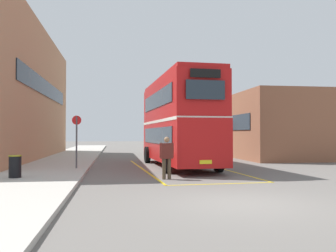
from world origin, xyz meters
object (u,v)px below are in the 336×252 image
Objects in this scene: single_deck_bus at (183,135)px; pedestrian_boarding at (167,155)px; double_decker_bus at (178,121)px; bus_stop_sign at (77,136)px; litter_bin at (15,166)px.

single_deck_bus is 5.28× the size of pedestrian_boarding.
double_decker_bus reaches higher than bus_stop_sign.
double_decker_bus is 5.71m from pedestrian_boarding.
pedestrian_boarding is 0.66× the size of bus_stop_sign.
double_decker_bus is at bearing 35.83° from litter_bin.
pedestrian_boarding is at bearing -102.16° from single_deck_bus.
pedestrian_boarding is 1.97× the size of litter_bin.
double_decker_bus is 8.97m from litter_bin.
double_decker_bus is 1.14× the size of single_deck_bus.
bus_stop_sign is at bearing 136.03° from pedestrian_boarding.
single_deck_bus is at bearing 78.55° from double_decker_bus.
bus_stop_sign is (-8.98, -20.20, 0.03)m from single_deck_bus.
litter_bin is (-7.10, -5.13, -1.95)m from double_decker_bus.
single_deck_bus is 26.10m from litter_bin.
double_decker_bus is 6.03× the size of pedestrian_boarding.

